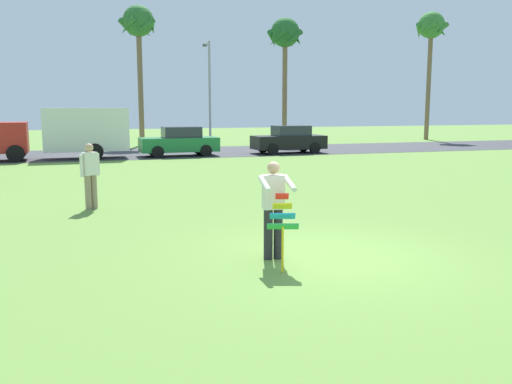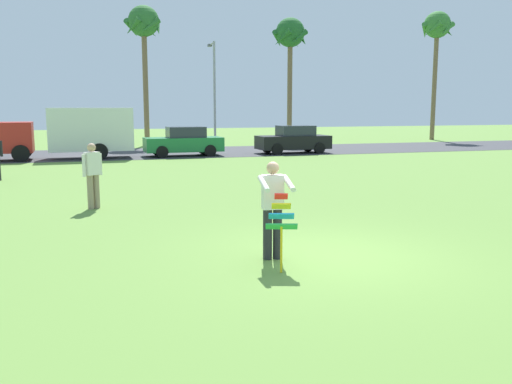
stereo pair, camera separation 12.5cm
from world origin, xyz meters
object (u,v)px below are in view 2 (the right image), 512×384
palm_tree_far_left (437,31)px  person_walker_far (93,174)px  person_kite_flyer (273,206)px  palm_tree_right_near (144,28)px  parked_truck_red_cab (74,132)px  streetlight_pole (214,87)px  palm_tree_centre_far (290,38)px  kite_held (281,219)px  parked_car_black (294,140)px  parked_car_green (184,142)px

palm_tree_far_left → person_walker_far: palm_tree_far_left is taller
person_kite_flyer → palm_tree_right_near: 31.17m
person_kite_flyer → parked_truck_red_cab: (-3.76, 20.95, 0.46)m
streetlight_pole → person_kite_flyer: bearing=-100.5°
palm_tree_right_near → streetlight_pole: palm_tree_right_near is taller
person_kite_flyer → palm_tree_centre_far: palm_tree_centre_far is taller
kite_held → palm_tree_centre_far: (11.36, 30.29, 6.76)m
kite_held → person_walker_far: size_ratio=0.71×
parked_car_black → parked_truck_red_cab: bearing=-180.0°
palm_tree_right_near → streetlight_pole: (4.32, -2.40, -4.02)m
parked_car_black → palm_tree_right_near: bearing=128.4°
person_kite_flyer → parked_truck_red_cab: bearing=100.2°
streetlight_pole → parked_car_black: bearing=-65.9°
parked_truck_red_cab → person_walker_far: parked_truck_red_cab is taller
parked_truck_red_cab → palm_tree_far_left: 30.21m
palm_tree_far_left → person_walker_far: bearing=-138.1°
palm_tree_right_near → palm_tree_centre_far: palm_tree_right_near is taller
palm_tree_far_left → palm_tree_centre_far: bearing=-177.3°
person_walker_far → palm_tree_far_left: bearing=41.9°
parked_car_black → streetlight_pole: bearing=114.1°
person_kite_flyer → parked_car_green: bearing=84.7°
person_kite_flyer → palm_tree_right_near: size_ratio=0.18×
kite_held → streetlight_pole: (5.27, 28.59, 3.15)m
parked_car_black → palm_tree_right_near: (-7.45, 9.40, 7.24)m
palm_tree_right_near → parked_truck_red_cab: bearing=-116.3°
parked_truck_red_cab → palm_tree_far_left: (27.81, 9.30, 7.25)m
parked_car_green → person_walker_far: (-4.90, -14.95, 0.16)m
palm_tree_right_near → palm_tree_far_left: size_ratio=0.93×
parked_truck_red_cab → palm_tree_right_near: size_ratio=0.71×
parked_car_green → palm_tree_far_left: size_ratio=0.42×
person_kite_flyer → kite_held: bearing=-96.2°
person_kite_flyer → parked_truck_red_cab: parked_truck_red_cab is taller
parked_truck_red_cab → parked_car_black: size_ratio=1.59×
person_kite_flyer → streetlight_pole: bearing=79.5°
person_walker_far → parked_car_green: bearing=71.8°
palm_tree_right_near → palm_tree_far_left: palm_tree_far_left is taller
kite_held → streetlight_pole: streetlight_pole is taller
kite_held → parked_car_green: 21.68m
parked_car_green → person_kite_flyer: bearing=-95.3°
kite_held → parked_car_green: bearing=84.7°
person_kite_flyer → palm_tree_right_near: (0.88, 30.35, 7.07)m
parked_truck_red_cab → palm_tree_far_left: bearing=18.5°
parked_car_black → palm_tree_centre_far: palm_tree_centre_far is taller
parked_car_green → palm_tree_far_left: bearing=22.8°
kite_held → parked_car_black: parked_car_black is taller
person_walker_far → palm_tree_centre_far: bearing=58.9°
person_kite_flyer → kite_held: person_kite_flyer is taller
parked_truck_red_cab → parked_car_green: bearing=0.0°
kite_held → person_walker_far: 7.25m
palm_tree_centre_far → person_kite_flyer: bearing=-110.8°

